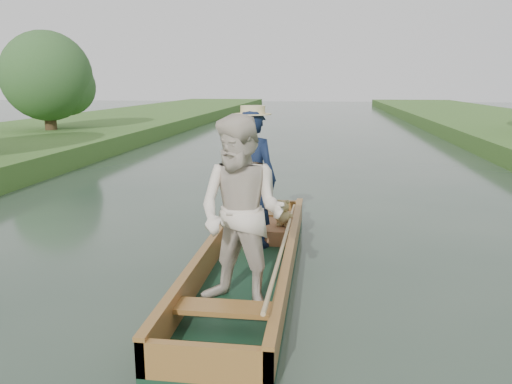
# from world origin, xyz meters

# --- Properties ---
(ground) EXTENTS (120.00, 120.00, 0.00)m
(ground) POSITION_xyz_m (0.00, 0.00, 0.00)
(ground) COLOR #283D30
(ground) RESTS_ON ground
(trees_far) EXTENTS (22.79, 15.34, 4.62)m
(trees_far) POSITION_xyz_m (0.52, 6.87, 2.64)
(trees_far) COLOR #47331E
(trees_far) RESTS_ON ground
(punt) EXTENTS (1.23, 5.00, 2.09)m
(punt) POSITION_xyz_m (0.02, -0.21, 0.80)
(punt) COLOR #133320
(punt) RESTS_ON ground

